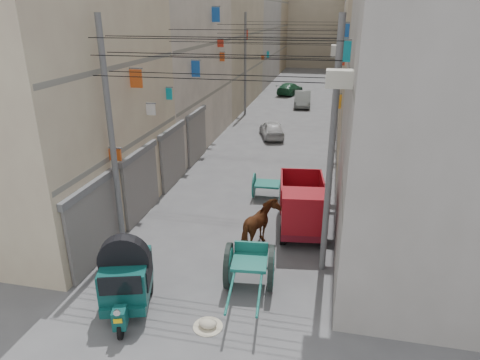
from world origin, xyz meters
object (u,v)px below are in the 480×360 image
(horse, at_px, (260,226))
(distant_car_grey, at_px, (303,99))
(tonga_cart, at_px, (250,266))
(distant_car_green, at_px, (290,89))
(distant_car_white, at_px, (272,129))
(mini_truck, at_px, (303,211))
(auto_rickshaw, at_px, (126,276))
(feed_sack, at_px, (208,323))
(second_cart, at_px, (268,185))

(horse, distance_m, distant_car_grey, 25.43)
(tonga_cart, distance_m, distant_car_green, 33.84)
(tonga_cart, bearing_deg, distant_car_white, 90.43)
(tonga_cart, xyz_separation_m, horse, (-0.11, 2.51, 0.08))
(mini_truck, distance_m, distant_car_white, 13.72)
(distant_car_white, bearing_deg, distant_car_grey, -113.68)
(auto_rickshaw, height_order, distant_car_grey, auto_rickshaw)
(tonga_cart, relative_size, feed_sack, 6.38)
(tonga_cart, height_order, second_cart, tonga_cart)
(second_cart, relative_size, distant_car_white, 0.40)
(tonga_cart, height_order, feed_sack, tonga_cart)
(tonga_cart, distance_m, distant_car_white, 17.20)
(auto_rickshaw, bearing_deg, tonga_cart, 11.01)
(second_cart, xyz_separation_m, distant_car_green, (-1.88, 26.84, -0.03))
(mini_truck, bearing_deg, distant_car_white, 95.93)
(tonga_cart, bearing_deg, mini_truck, 65.16)
(horse, bearing_deg, mini_truck, -122.46)
(second_cart, relative_size, distant_car_green, 0.34)
(distant_car_grey, bearing_deg, auto_rickshaw, -98.73)
(auto_rickshaw, distance_m, distant_car_green, 35.48)
(distant_car_green, bearing_deg, horse, 110.27)
(feed_sack, height_order, distant_car_green, distant_car_green)
(second_cart, height_order, distant_car_grey, distant_car_grey)
(distant_car_white, xyz_separation_m, distant_car_green, (-0.57, 16.65, 0.01))
(second_cart, distance_m, feed_sack, 8.99)
(second_cart, bearing_deg, tonga_cart, -88.49)
(second_cart, height_order, horse, horse)
(feed_sack, xyz_separation_m, horse, (0.64, 4.57, 0.70))
(tonga_cart, height_order, distant_car_white, tonga_cart)
(tonga_cart, xyz_separation_m, distant_car_white, (-1.84, 17.10, -0.16))
(mini_truck, bearing_deg, feed_sack, -116.76)
(distant_car_white, height_order, distant_car_grey, distant_car_grey)
(mini_truck, relative_size, horse, 2.00)
(distant_car_white, height_order, distant_car_green, distant_car_green)
(auto_rickshaw, xyz_separation_m, tonga_cart, (3.23, 1.72, -0.30))
(horse, bearing_deg, distant_car_white, -67.04)
(second_cart, bearing_deg, feed_sack, -94.27)
(feed_sack, height_order, distant_car_white, distant_car_white)
(horse, bearing_deg, distant_car_grey, -72.65)
(feed_sack, height_order, distant_car_grey, distant_car_grey)
(auto_rickshaw, bearing_deg, distant_car_grey, 68.02)
(tonga_cart, bearing_deg, auto_rickshaw, -157.75)
(feed_sack, distance_m, horse, 4.67)
(mini_truck, relative_size, second_cart, 2.85)
(distant_car_grey, bearing_deg, tonga_cart, -92.42)
(second_cart, distance_m, distant_car_green, 26.90)
(auto_rickshaw, xyz_separation_m, distant_car_green, (0.83, 35.47, -0.45))
(horse, bearing_deg, feed_sack, 98.28)
(tonga_cart, height_order, mini_truck, mini_truck)
(tonga_cart, relative_size, horse, 1.67)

